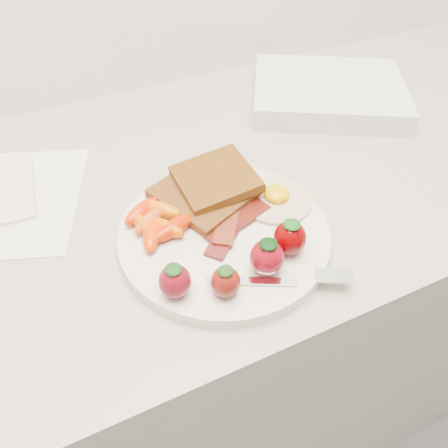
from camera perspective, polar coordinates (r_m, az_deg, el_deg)
name	(u,v)px	position (r m, az deg, el deg)	size (l,w,h in m)	color
counter	(202,336)	(1.01, -2.96, -14.39)	(2.00, 0.60, 0.90)	gray
plate	(224,234)	(0.56, 0.00, -1.36)	(0.27, 0.27, 0.02)	silver
toast_lower	(206,192)	(0.60, -2.39, 4.18)	(0.12, 0.12, 0.01)	#371F06
toast_upper	(215,179)	(0.60, -1.13, 5.93)	(0.10, 0.10, 0.01)	#49270C
fried_egg	(276,198)	(0.60, 6.82, 3.37)	(0.11, 0.11, 0.02)	beige
bacon_strips	(232,223)	(0.56, 1.03, 0.15)	(0.11, 0.11, 0.01)	black
baby_carrots	(156,222)	(0.56, -8.90, 0.23)	(0.09, 0.10, 0.02)	#D5481B
strawberries	(247,260)	(0.49, 2.99, -4.76)	(0.18, 0.06, 0.05)	maroon
fork	(290,278)	(0.51, 8.58, -7.02)	(0.16, 0.08, 0.00)	silver
paper_sheet	(18,200)	(0.69, -25.28, 2.91)	(0.17, 0.23, 0.00)	silver
appliance	(328,93)	(0.86, 13.46, 16.35)	(0.27, 0.21, 0.04)	silver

